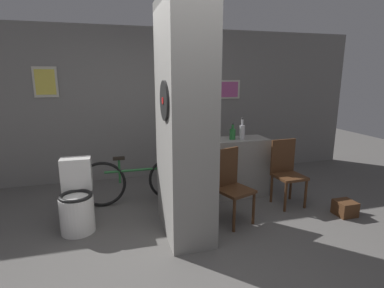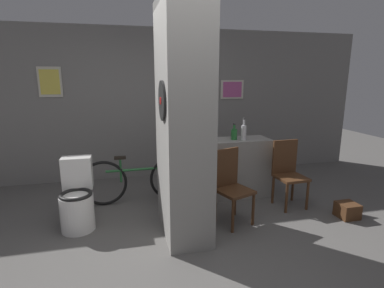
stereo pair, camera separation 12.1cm
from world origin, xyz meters
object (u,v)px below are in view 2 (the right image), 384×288
object	(u,v)px
chair_by_doorway	(288,171)
bicycle	(139,180)
bottle_tall	(244,132)
toilet	(77,200)
chair_near_pillar	(231,184)

from	to	relation	value
chair_by_doorway	bicycle	bearing A→B (deg)	160.68
chair_by_doorway	bottle_tall	size ratio (longest dim) A/B	2.80
chair_by_doorway	bicycle	world-z (taller)	chair_by_doorway
chair_by_doorway	bicycle	size ratio (longest dim) A/B	0.57
toilet	chair_near_pillar	xyz separation A→B (m)	(1.83, -0.28, 0.15)
toilet	bottle_tall	bearing A→B (deg)	10.45
chair_near_pillar	bicycle	distance (m)	1.38
bottle_tall	bicycle	bearing A→B (deg)	174.16
chair_near_pillar	bottle_tall	xyz separation A→B (m)	(0.45, 0.70, 0.50)
chair_near_pillar	toilet	bearing A→B (deg)	150.68
bottle_tall	chair_near_pillar	bearing A→B (deg)	-122.67
bottle_tall	chair_by_doorway	bearing A→B (deg)	-39.11
chair_by_doorway	bottle_tall	world-z (taller)	bottle_tall
bicycle	bottle_tall	world-z (taller)	bottle_tall
chair_near_pillar	bicycle	bearing A→B (deg)	120.67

